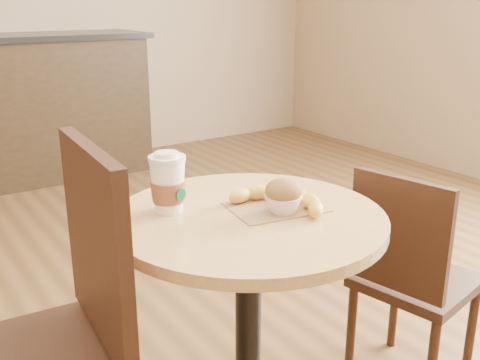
{
  "coord_description": "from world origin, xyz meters",
  "views": [
    {
      "loc": [
        -0.67,
        -1.01,
        1.27
      ],
      "look_at": [
        0.08,
        0.13,
        0.83
      ],
      "focal_mm": 42.0,
      "sensor_mm": 36.0,
      "label": 1
    }
  ],
  "objects_px": {
    "chair_left": "(49,345)",
    "coffee_cup": "(168,185)",
    "chair_right": "(410,275)",
    "muffin": "(283,196)",
    "cafe_table": "(248,289)",
    "banana": "(281,201)"
  },
  "relations": [
    {
      "from": "chair_left",
      "to": "coffee_cup",
      "type": "relative_size",
      "value": 6.22
    },
    {
      "from": "chair_left",
      "to": "coffee_cup",
      "type": "distance_m",
      "value": 0.46
    },
    {
      "from": "chair_left",
      "to": "muffin",
      "type": "bearing_deg",
      "value": 86.88
    },
    {
      "from": "chair_left",
      "to": "chair_right",
      "type": "distance_m",
      "value": 1.12
    },
    {
      "from": "cafe_table",
      "to": "coffee_cup",
      "type": "height_order",
      "value": "coffee_cup"
    },
    {
      "from": "cafe_table",
      "to": "chair_right",
      "type": "relative_size",
      "value": 0.97
    },
    {
      "from": "muffin",
      "to": "chair_left",
      "type": "bearing_deg",
      "value": 172.79
    },
    {
      "from": "chair_right",
      "to": "muffin",
      "type": "distance_m",
      "value": 0.64
    },
    {
      "from": "muffin",
      "to": "banana",
      "type": "bearing_deg",
      "value": 68.89
    },
    {
      "from": "cafe_table",
      "to": "chair_right",
      "type": "bearing_deg",
      "value": -4.96
    },
    {
      "from": "chair_right",
      "to": "banana",
      "type": "height_order",
      "value": "banana"
    },
    {
      "from": "banana",
      "to": "chair_right",
      "type": "bearing_deg",
      "value": -27.1
    },
    {
      "from": "cafe_table",
      "to": "banana",
      "type": "xyz_separation_m",
      "value": [
        0.09,
        -0.02,
        0.24
      ]
    },
    {
      "from": "cafe_table",
      "to": "coffee_cup",
      "type": "xyz_separation_m",
      "value": [
        -0.16,
        0.13,
        0.29
      ]
    },
    {
      "from": "cafe_table",
      "to": "muffin",
      "type": "xyz_separation_m",
      "value": [
        0.08,
        -0.04,
        0.26
      ]
    },
    {
      "from": "cafe_table",
      "to": "coffee_cup",
      "type": "distance_m",
      "value": 0.35
    },
    {
      "from": "cafe_table",
      "to": "muffin",
      "type": "bearing_deg",
      "value": -28.25
    },
    {
      "from": "chair_left",
      "to": "cafe_table",
      "type": "bearing_deg",
      "value": 90.4
    },
    {
      "from": "banana",
      "to": "chair_left",
      "type": "bearing_deg",
      "value": 151.53
    },
    {
      "from": "chair_right",
      "to": "coffee_cup",
      "type": "relative_size",
      "value": 4.93
    },
    {
      "from": "chair_right",
      "to": "chair_left",
      "type": "bearing_deg",
      "value": 73.87
    },
    {
      "from": "chair_left",
      "to": "coffee_cup",
      "type": "height_order",
      "value": "chair_left"
    }
  ]
}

